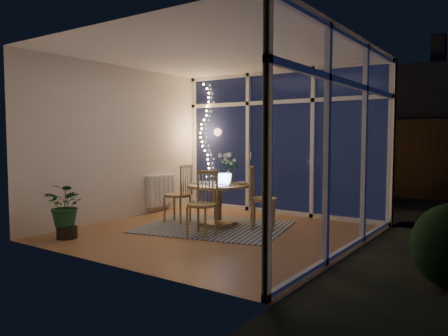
{
  "coord_description": "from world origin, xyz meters",
  "views": [
    {
      "loc": [
        3.69,
        -5.12,
        1.39
      ],
      "look_at": [
        -0.04,
        0.25,
        0.93
      ],
      "focal_mm": 35.0,
      "sensor_mm": 36.0,
      "label": 1
    }
  ],
  "objects": [
    {
      "name": "window_wall_right",
      "position": [
        1.96,
        0.0,
        1.3
      ],
      "size": [
        0.1,
        4.0,
        2.6
      ],
      "primitive_type": "cube",
      "color": "silver",
      "rests_on": "floor"
    },
    {
      "name": "chair_left",
      "position": [
        -0.94,
        0.22,
        0.48
      ],
      "size": [
        0.51,
        0.51,
        0.96
      ],
      "primitive_type": "cube",
      "rotation": [
        0.0,
        0.0,
        -1.41
      ],
      "color": "olive",
      "rests_on": "floor"
    },
    {
      "name": "wall_back",
      "position": [
        0.0,
        2.0,
        1.3
      ],
      "size": [
        4.0,
        0.04,
        2.6
      ],
      "primitive_type": "cube",
      "color": "silver",
      "rests_on": "floor"
    },
    {
      "name": "window_wall_back",
      "position": [
        0.0,
        1.96,
        1.3
      ],
      "size": [
        4.0,
        0.1,
        2.6
      ],
      "primitive_type": "cube",
      "color": "silver",
      "rests_on": "floor"
    },
    {
      "name": "ceiling",
      "position": [
        0.0,
        0.0,
        2.6
      ],
      "size": [
        4.0,
        4.0,
        0.0
      ],
      "primitive_type": "plane",
      "color": "white",
      "rests_on": "wall_back"
    },
    {
      "name": "floor",
      "position": [
        0.0,
        0.0,
        0.0
      ],
      "size": [
        4.0,
        4.0,
        0.0
      ],
      "primitive_type": "plane",
      "color": "olive",
      "rests_on": "ground"
    },
    {
      "name": "phone",
      "position": [
        -0.16,
        0.29,
        0.67
      ],
      "size": [
        0.11,
        0.06,
        0.01
      ],
      "primitive_type": "cube",
      "rotation": [
        0.0,
        0.0,
        0.12
      ],
      "color": "black",
      "rests_on": "dining_table"
    },
    {
      "name": "radiator",
      "position": [
        -1.94,
        0.9,
        0.4
      ],
      "size": [
        0.1,
        0.7,
        0.58
      ],
      "primitive_type": "cube",
      "color": "silver",
      "rests_on": "wall_left"
    },
    {
      "name": "chair_right",
      "position": [
        0.43,
        0.61,
        0.48
      ],
      "size": [
        0.59,
        0.59,
        0.97
      ],
      "primitive_type": "cube",
      "rotation": [
        0.0,
        0.0,
        1.98
      ],
      "color": "olive",
      "rests_on": "floor"
    },
    {
      "name": "dining_table",
      "position": [
        -0.25,
        0.38,
        0.33
      ],
      "size": [
        1.16,
        1.16,
        0.66
      ],
      "primitive_type": "cylinder",
      "rotation": [
        0.0,
        0.0,
        0.23
      ],
      "color": "olive",
      "rests_on": "floor"
    },
    {
      "name": "rug",
      "position": [
        -0.25,
        0.28,
        0.01
      ],
      "size": [
        2.5,
        2.17,
        0.01
      ],
      "primitive_type": "cube",
      "rotation": [
        0.0,
        0.0,
        0.23
      ],
      "color": "#B8AC95",
      "rests_on": "floor"
    },
    {
      "name": "garden_patio",
      "position": [
        0.5,
        5.0,
        -0.06
      ],
      "size": [
        12.0,
        6.0,
        0.1
      ],
      "primitive_type": "cube",
      "color": "black",
      "rests_on": "ground"
    },
    {
      "name": "potted_plant",
      "position": [
        -1.48,
        -1.48,
        0.38
      ],
      "size": [
        0.63,
        0.58,
        0.76
      ],
      "primitive_type": "imported",
      "rotation": [
        0.0,
        0.0,
        0.24
      ],
      "color": "#1B4C26",
      "rests_on": "floor"
    },
    {
      "name": "neighbour_roof",
      "position": [
        0.3,
        8.5,
        2.2
      ],
      "size": [
        7.0,
        3.0,
        2.2
      ],
      "primitive_type": "cube",
      "color": "#33363E",
      "rests_on": "ground"
    },
    {
      "name": "flower_vase",
      "position": [
        -0.27,
        0.72,
        0.77
      ],
      "size": [
        0.24,
        0.24,
        0.21
      ],
      "primitive_type": "imported",
      "rotation": [
        0.0,
        0.0,
        0.23
      ],
      "color": "silver",
      "rests_on": "dining_table"
    },
    {
      "name": "laptop",
      "position": [
        -0.1,
        0.2,
        0.77
      ],
      "size": [
        0.33,
        0.3,
        0.22
      ],
      "primitive_type": null,
      "rotation": [
        0.0,
        0.0,
        -0.16
      ],
      "color": "silver",
      "rests_on": "dining_table"
    },
    {
      "name": "fairy_lights",
      "position": [
        -1.65,
        1.88,
        1.52
      ],
      "size": [
        0.24,
        0.1,
        1.85
      ],
      "primitive_type": null,
      "color": "#FFC766",
      "rests_on": "window_wall_back"
    },
    {
      "name": "wall_left",
      "position": [
        -2.0,
        0.0,
        1.3
      ],
      "size": [
        0.04,
        4.0,
        2.6
      ],
      "primitive_type": "cube",
      "color": "silver",
      "rests_on": "floor"
    },
    {
      "name": "bowl",
      "position": [
        0.07,
        0.6,
        0.68
      ],
      "size": [
        0.18,
        0.18,
        0.04
      ],
      "primitive_type": "imported",
      "rotation": [
        0.0,
        0.0,
        0.23
      ],
      "color": "white",
      "rests_on": "dining_table"
    },
    {
      "name": "garden_fence",
      "position": [
        0.0,
        5.5,
        0.9
      ],
      "size": [
        11.0,
        0.08,
        1.8
      ],
      "primitive_type": "cube",
      "color": "#391F14",
      "rests_on": "ground"
    },
    {
      "name": "chair_front",
      "position": [
        -0.04,
        -0.31,
        0.47
      ],
      "size": [
        0.48,
        0.48,
        0.93
      ],
      "primitive_type": "cube",
      "rotation": [
        0.0,
        0.0,
        0.11
      ],
      "color": "olive",
      "rests_on": "floor"
    },
    {
      "name": "newspapers",
      "position": [
        -0.49,
        0.4,
        0.67
      ],
      "size": [
        0.42,
        0.38,
        0.02
      ],
      "primitive_type": "cube",
      "rotation": [
        0.0,
        0.0,
        0.44
      ],
      "color": "silver",
      "rests_on": "dining_table"
    },
    {
      "name": "wall_front",
      "position": [
        0.0,
        -2.0,
        1.3
      ],
      "size": [
        4.0,
        0.04,
        2.6
      ],
      "primitive_type": "cube",
      "color": "silver",
      "rests_on": "floor"
    },
    {
      "name": "garden_shrubs",
      "position": [
        -0.8,
        3.4,
        0.45
      ],
      "size": [
        0.9,
        0.9,
        0.9
      ],
      "primitive_type": "sphere",
      "color": "black",
      "rests_on": "ground"
    },
    {
      "name": "wall_right",
      "position": [
        2.0,
        0.0,
        1.3
      ],
      "size": [
        0.04,
        4.0,
        2.6
      ],
      "primitive_type": "cube",
      "color": "silver",
      "rests_on": "floor"
    }
  ]
}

